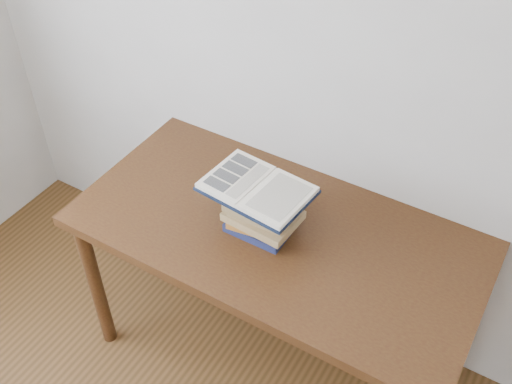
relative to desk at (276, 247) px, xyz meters
The scene contains 3 objects.
desk is the anchor object (origin of this frame).
book_stack 0.19m from the desk, 140.79° to the right, with size 0.26×0.20×0.18m.
open_book 0.30m from the desk, 155.93° to the right, with size 0.38×0.29×0.03m.
Camera 1 is at (0.65, 0.05, 2.36)m, focal length 42.00 mm.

